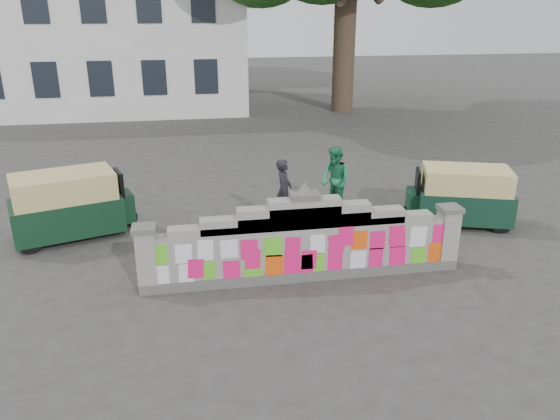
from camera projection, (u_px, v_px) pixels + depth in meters
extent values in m
plane|color=#383533|center=(303.00, 277.00, 10.96)|extent=(100.00, 100.00, 0.00)
cube|color=#4C4C49|center=(303.00, 273.00, 10.92)|extent=(6.40, 0.42, 0.20)
cube|color=gray|center=(304.00, 250.00, 10.75)|extent=(6.40, 0.32, 1.00)
cube|color=gray|center=(304.00, 223.00, 10.55)|extent=(5.20, 0.32, 0.14)
cube|color=gray|center=(304.00, 220.00, 10.52)|extent=(4.00, 0.32, 0.28)
cube|color=gray|center=(304.00, 216.00, 10.50)|extent=(2.60, 0.32, 0.44)
cube|color=gray|center=(304.00, 213.00, 10.47)|extent=(1.40, 0.32, 0.58)
cube|color=#4C4C49|center=(304.00, 196.00, 10.35)|extent=(0.55, 0.36, 0.12)
cone|color=#4C4C49|center=(305.00, 188.00, 10.29)|extent=(0.36, 0.36, 0.22)
cube|color=gray|center=(147.00, 261.00, 10.25)|extent=(0.36, 0.40, 1.24)
cube|color=#4C4C49|center=(144.00, 229.00, 10.02)|extent=(0.44, 0.44, 0.10)
cube|color=gray|center=(447.00, 239.00, 11.24)|extent=(0.36, 0.40, 1.24)
cube|color=#4C4C49|center=(450.00, 209.00, 11.00)|extent=(0.44, 0.44, 0.10)
cube|color=silver|center=(85.00, 29.00, 28.70)|extent=(16.00, 10.00, 8.00)
cylinder|color=#38281E|center=(344.00, 51.00, 27.49)|extent=(1.10, 1.10, 6.00)
imported|color=black|center=(284.00, 212.00, 13.15)|extent=(1.81, 1.14, 0.90)
imported|color=black|center=(284.00, 200.00, 13.04)|extent=(0.53, 0.64, 1.52)
imported|color=#238353|center=(335.00, 180.00, 14.21)|extent=(0.95, 1.04, 1.74)
cube|color=black|center=(67.00, 215.00, 12.69)|extent=(2.69, 1.99, 0.80)
cube|color=tan|center=(63.00, 186.00, 12.45)|extent=(2.49, 1.88, 0.60)
cube|color=black|center=(122.00, 206.00, 13.25)|extent=(0.70, 0.82, 0.70)
cube|color=black|center=(119.00, 183.00, 13.04)|extent=(0.30, 0.69, 0.60)
cylinder|color=black|center=(127.00, 217.00, 13.40)|extent=(0.51, 0.27, 0.50)
cylinder|color=black|center=(30.00, 243.00, 11.94)|extent=(0.51, 0.27, 0.50)
cylinder|color=black|center=(25.00, 226.00, 12.85)|extent=(0.51, 0.27, 0.50)
cube|color=#113324|center=(463.00, 204.00, 13.52)|extent=(2.49, 1.85, 0.74)
cube|color=#D4C471|center=(467.00, 179.00, 13.29)|extent=(2.30, 1.74, 0.55)
cube|color=#113324|center=(416.00, 202.00, 13.68)|extent=(0.64, 0.76, 0.65)
cube|color=black|center=(418.00, 181.00, 13.48)|extent=(0.28, 0.64, 0.55)
cylinder|color=black|center=(411.00, 212.00, 13.79)|extent=(0.47, 0.25, 0.46)
cylinder|color=black|center=(493.00, 209.00, 13.97)|extent=(0.47, 0.25, 0.46)
cylinder|color=black|center=(502.00, 224.00, 13.03)|extent=(0.47, 0.25, 0.46)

